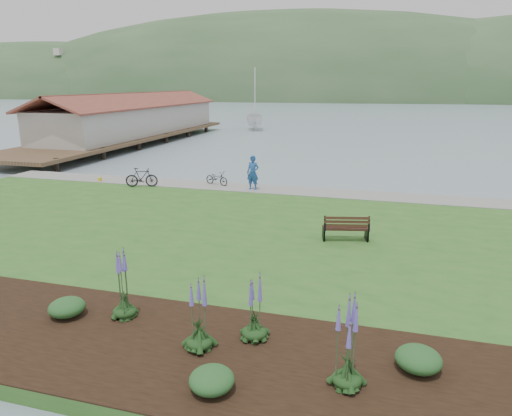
# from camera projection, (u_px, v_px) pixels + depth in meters

# --- Properties ---
(ground) EXTENTS (600.00, 600.00, 0.00)m
(ground) POSITION_uv_depth(u_px,v_px,m) (216.00, 230.00, 20.59)
(ground) COLOR gray
(ground) RESTS_ON ground
(lawn) EXTENTS (34.00, 20.00, 0.40)m
(lawn) POSITION_uv_depth(u_px,v_px,m) (199.00, 240.00, 18.68)
(lawn) COLOR #2D5D21
(lawn) RESTS_ON ground
(shoreline_path) EXTENTS (34.00, 2.20, 0.03)m
(shoreline_path) POSITION_uv_depth(u_px,v_px,m) (257.00, 188.00, 26.88)
(shoreline_path) COLOR gray
(shoreline_path) RESTS_ON lawn
(garden_bed) EXTENTS (24.00, 4.40, 0.04)m
(garden_bed) POSITION_uv_depth(u_px,v_px,m) (188.00, 350.00, 10.60)
(garden_bed) COLOR black
(garden_bed) RESTS_ON lawn
(far_hillside) EXTENTS (580.00, 80.00, 38.00)m
(far_hillside) POSITION_uv_depth(u_px,v_px,m) (424.00, 101.00, 173.07)
(far_hillside) COLOR #335630
(far_hillside) RESTS_ON ground
(pier_pavilion) EXTENTS (8.00, 36.00, 5.40)m
(pier_pavilion) POSITION_uv_depth(u_px,v_px,m) (134.00, 118.00, 50.68)
(pier_pavilion) COLOR #4C3826
(pier_pavilion) RESTS_ON ground
(park_bench) EXTENTS (1.87, 1.10, 1.09)m
(park_bench) POSITION_uv_depth(u_px,v_px,m) (346.00, 228.00, 17.88)
(park_bench) COLOR #311B13
(park_bench) RESTS_ON lawn
(person) EXTENTS (0.93, 0.70, 2.36)m
(person) POSITION_uv_depth(u_px,v_px,m) (253.00, 170.00, 26.27)
(person) COLOR #224F9C
(person) RESTS_ON lawn
(bicycle_a) EXTENTS (1.08, 1.74, 0.86)m
(bicycle_a) POSITION_uv_depth(u_px,v_px,m) (217.00, 178.00, 27.75)
(bicycle_a) COLOR black
(bicycle_a) RESTS_ON lawn
(bicycle_b) EXTENTS (1.15, 1.98, 1.15)m
(bicycle_b) POSITION_uv_depth(u_px,v_px,m) (142.00, 177.00, 27.24)
(bicycle_b) COLOR black
(bicycle_b) RESTS_ON lawn
(sailboat) EXTENTS (13.01, 13.13, 27.20)m
(sailboat) POSITION_uv_depth(u_px,v_px,m) (255.00, 130.00, 64.99)
(sailboat) COLOR silver
(sailboat) RESTS_ON ground
(pannier) EXTENTS (0.21, 0.28, 0.27)m
(pannier) POSITION_uv_depth(u_px,v_px,m) (100.00, 179.00, 28.81)
(pannier) COLOR yellow
(pannier) RESTS_ON lawn
(echium_0) EXTENTS (0.62, 0.62, 1.93)m
(echium_0) POSITION_uv_depth(u_px,v_px,m) (199.00, 320.00, 10.46)
(echium_0) COLOR #143413
(echium_0) RESTS_ON garden_bed
(echium_1) EXTENTS (0.62, 0.62, 1.82)m
(echium_1) POSITION_uv_depth(u_px,v_px,m) (254.00, 313.00, 10.87)
(echium_1) COLOR #143413
(echium_1) RESTS_ON garden_bed
(echium_2) EXTENTS (0.62, 0.62, 2.07)m
(echium_2) POSITION_uv_depth(u_px,v_px,m) (349.00, 347.00, 9.09)
(echium_2) COLOR #143413
(echium_2) RESTS_ON garden_bed
(echium_4) EXTENTS (0.62, 0.62, 2.29)m
(echium_4) POSITION_uv_depth(u_px,v_px,m) (122.00, 282.00, 11.82)
(echium_4) COLOR #143413
(echium_4) RESTS_ON garden_bed
(shrub_0) EXTENTS (0.95, 0.95, 0.47)m
(shrub_0) POSITION_uv_depth(u_px,v_px,m) (67.00, 307.00, 12.08)
(shrub_0) COLOR #1E4C21
(shrub_0) RESTS_ON garden_bed
(shrub_1) EXTENTS (0.93, 0.93, 0.46)m
(shrub_1) POSITION_uv_depth(u_px,v_px,m) (212.00, 380.00, 9.13)
(shrub_1) COLOR #1E4C21
(shrub_1) RESTS_ON garden_bed
(shrub_2) EXTENTS (0.99, 0.99, 0.50)m
(shrub_2) POSITION_uv_depth(u_px,v_px,m) (418.00, 359.00, 9.79)
(shrub_2) COLOR #1E4C21
(shrub_2) RESTS_ON garden_bed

